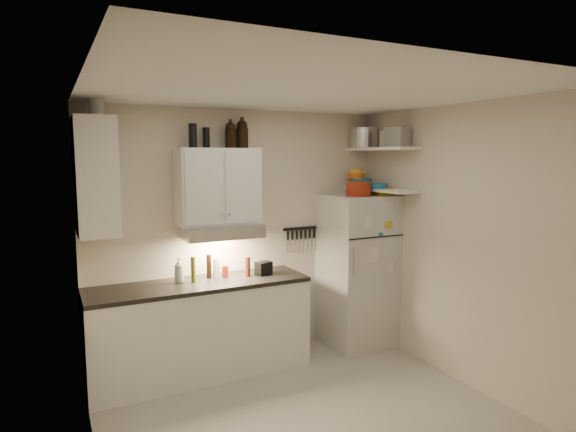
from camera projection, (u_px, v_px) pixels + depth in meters
name	position (u px, v px, depth m)	size (l,w,h in m)	color
floor	(310.00, 420.00, 3.90)	(3.20, 3.00, 0.02)	#B5B2A7
ceiling	(312.00, 90.00, 3.58)	(3.20, 3.00, 0.02)	white
back_wall	(241.00, 234.00, 5.08)	(3.20, 0.02, 2.60)	beige
left_wall	(89.00, 287.00, 3.02)	(0.02, 3.00, 2.60)	beige
right_wall	(462.00, 245.00, 4.46)	(0.02, 3.00, 2.60)	beige
base_cabinet	(201.00, 330.00, 4.67)	(2.10, 0.60, 0.88)	white
countertop	(200.00, 284.00, 4.61)	(2.10, 0.62, 0.04)	black
upper_cabinet	(218.00, 187.00, 4.73)	(0.80, 0.33, 0.75)	white
side_cabinet	(95.00, 176.00, 4.08)	(0.33, 0.55, 1.00)	white
range_hood	(221.00, 231.00, 4.72)	(0.76, 0.46, 0.12)	silver
fridge	(357.00, 270.00, 5.38)	(0.70, 0.68, 1.70)	silver
shelf_hi	(382.00, 149.00, 5.19)	(0.30, 0.95, 0.03)	white
shelf_lo	(381.00, 190.00, 5.24)	(0.30, 0.95, 0.03)	white
knife_strip	(300.00, 228.00, 5.37)	(0.42, 0.02, 0.03)	black
dutch_oven	(358.00, 189.00, 5.11)	(0.27, 0.27, 0.15)	maroon
book_stack	(383.00, 191.00, 5.25)	(0.19, 0.24, 0.08)	gold
spice_jar	(361.00, 190.00, 5.31)	(0.06, 0.06, 0.11)	silver
stock_pot	(364.00, 138.00, 5.46)	(0.32, 0.32, 0.23)	silver
tin_a	(391.00, 139.00, 5.03)	(0.17, 0.16, 0.17)	#AAAAAD
tin_b	(398.00, 137.00, 4.96)	(0.20, 0.20, 0.20)	#AAAAAD
bowl_teal	(361.00, 183.00, 5.48)	(0.24, 0.24, 0.10)	#19618D
bowl_orange	(356.00, 176.00, 5.47)	(0.19, 0.19, 0.06)	#D45613
bowl_yellow	(356.00, 171.00, 5.46)	(0.15, 0.15, 0.05)	gold
plates	(377.00, 186.00, 5.21)	(0.24, 0.24, 0.06)	#19618D
growler_a	(231.00, 135.00, 4.76)	(0.11, 0.11, 0.26)	black
growler_b	(242.00, 134.00, 4.86)	(0.12, 0.12, 0.29)	black
thermos_a	(206.00, 138.00, 4.70)	(0.07, 0.07, 0.20)	black
thermos_b	(193.00, 136.00, 4.56)	(0.08, 0.08, 0.23)	black
side_jar	(96.00, 107.00, 4.08)	(0.13, 0.13, 0.18)	silver
soap_bottle	(179.00, 269.00, 4.58)	(0.10, 0.10, 0.27)	white
pepper_mill	(247.00, 266.00, 4.83)	(0.06, 0.06, 0.20)	maroon
oil_bottle	(193.00, 269.00, 4.60)	(0.05, 0.05, 0.25)	#576018
vinegar_bottle	(209.00, 266.00, 4.76)	(0.05, 0.05, 0.24)	black
clear_bottle	(217.00, 268.00, 4.77)	(0.07, 0.07, 0.21)	silver
red_jar	(225.00, 271.00, 4.79)	(0.06, 0.06, 0.12)	maroon
caddy	(264.00, 268.00, 4.90)	(0.15, 0.11, 0.13)	black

